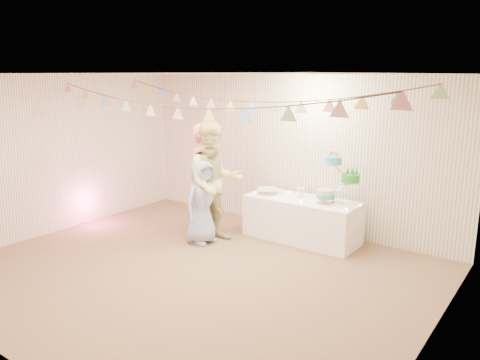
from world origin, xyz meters
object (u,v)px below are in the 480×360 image
Objects in this scene: table at (302,219)px; cake_stand at (337,175)px; person_adult_a at (206,179)px; person_child at (202,202)px; person_adult_b at (214,183)px.

cake_stand is at bearing 5.19° from table.
person_adult_a is 1.38× the size of person_child.
person_adult_a is at bearing 40.69° from person_child.
person_adult_a is 0.97× the size of person_adult_b.
table is 1.37× the size of person_child.
cake_stand is at bearing -51.09° from person_child.
person_adult_a is (-2.01, -0.68, -0.21)m from cake_stand.
table is 2.42× the size of cake_stand.
cake_stand is 0.57× the size of person_child.
person_child reaches higher than table.
person_child is at bearing -146.42° from person_adult_a.
cake_stand is 2.10m from person_child.
person_adult_b is at bearing -142.30° from table.
cake_stand reaches higher than person_child.
person_adult_a reaches higher than cake_stand.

